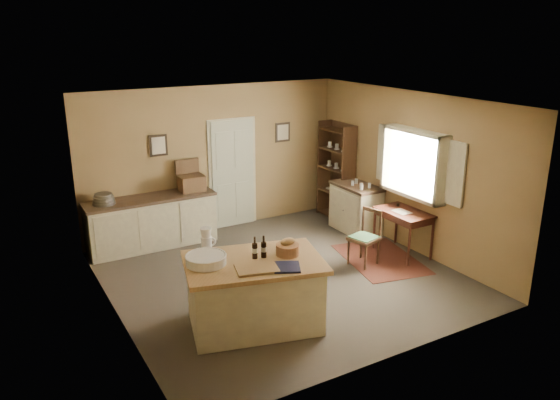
# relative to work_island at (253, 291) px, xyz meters

# --- Properties ---
(ground) EXTENTS (5.00, 5.00, 0.00)m
(ground) POSITION_rel_work_island_xyz_m (1.03, 1.06, -0.48)
(ground) COLOR #4C453A
(ground) RESTS_ON ground
(wall_back) EXTENTS (5.00, 0.10, 2.70)m
(wall_back) POSITION_rel_work_island_xyz_m (1.03, 3.56, 0.87)
(wall_back) COLOR olive
(wall_back) RESTS_ON ground
(wall_front) EXTENTS (5.00, 0.10, 2.70)m
(wall_front) POSITION_rel_work_island_xyz_m (1.03, -1.44, 0.87)
(wall_front) COLOR olive
(wall_front) RESTS_ON ground
(wall_left) EXTENTS (0.10, 5.00, 2.70)m
(wall_left) POSITION_rel_work_island_xyz_m (-1.47, 1.06, 0.87)
(wall_left) COLOR olive
(wall_left) RESTS_ON ground
(wall_right) EXTENTS (0.10, 5.00, 2.70)m
(wall_right) POSITION_rel_work_island_xyz_m (3.53, 1.06, 0.87)
(wall_right) COLOR olive
(wall_right) RESTS_ON ground
(ceiling) EXTENTS (5.00, 5.00, 0.00)m
(ceiling) POSITION_rel_work_island_xyz_m (1.03, 1.06, 2.22)
(ceiling) COLOR silver
(ceiling) RESTS_ON wall_back
(door) EXTENTS (0.97, 0.06, 2.11)m
(door) POSITION_rel_work_island_xyz_m (1.38, 3.53, 0.57)
(door) COLOR #B1B59B
(door) RESTS_ON ground
(framed_prints) EXTENTS (2.82, 0.02, 0.38)m
(framed_prints) POSITION_rel_work_island_xyz_m (1.23, 3.53, 1.24)
(framed_prints) COLOR black
(framed_prints) RESTS_ON ground
(window) EXTENTS (0.25, 1.99, 1.12)m
(window) POSITION_rel_work_island_xyz_m (3.45, 0.86, 1.07)
(window) COLOR beige
(window) RESTS_ON ground
(work_island) EXTENTS (1.94, 1.52, 1.20)m
(work_island) POSITION_rel_work_island_xyz_m (0.00, 0.00, 0.00)
(work_island) COLOR beige
(work_island) RESTS_ON ground
(sideboard) EXTENTS (2.23, 0.63, 1.18)m
(sideboard) POSITION_rel_work_island_xyz_m (-0.31, 3.26, -0.00)
(sideboard) COLOR beige
(sideboard) RESTS_ON ground
(rug) EXTENTS (1.40, 1.79, 0.01)m
(rug) POSITION_rel_work_island_xyz_m (2.78, 0.81, -0.48)
(rug) COLOR #462114
(rug) RESTS_ON ground
(writing_desk) EXTENTS (0.58, 0.95, 0.82)m
(writing_desk) POSITION_rel_work_island_xyz_m (3.23, 0.81, 0.19)
(writing_desk) COLOR #361610
(writing_desk) RESTS_ON ground
(desk_chair) EXTENTS (0.51, 0.51, 0.89)m
(desk_chair) POSITION_rel_work_island_xyz_m (2.40, 0.80, -0.04)
(desk_chair) COLOR #321E12
(desk_chair) RESTS_ON ground
(right_cabinet) EXTENTS (0.56, 1.01, 0.99)m
(right_cabinet) POSITION_rel_work_island_xyz_m (3.23, 2.10, -0.02)
(right_cabinet) COLOR beige
(right_cabinet) RESTS_ON ground
(shelving_unit) EXTENTS (0.33, 0.86, 1.91)m
(shelving_unit) POSITION_rel_work_island_xyz_m (3.38, 2.91, 0.47)
(shelving_unit) COLOR #321E12
(shelving_unit) RESTS_ON ground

